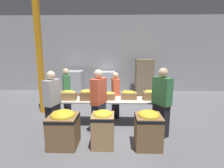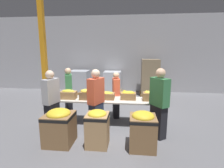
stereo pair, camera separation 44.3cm
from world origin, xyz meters
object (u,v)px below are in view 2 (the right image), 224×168
object	(u,v)px
banana_box_2	(106,95)
volunteer_1	(52,102)
banana_box_1	(86,94)
support_pillar	(44,56)
volunteer_2	(116,95)
donation_bin_0	(59,125)
banana_box_4	(150,96)
pallet_stack_1	(150,78)
donation_bin_1	(97,127)
volunteer_0	(69,92)
volunteer_4	(96,102)
sorting_table	(108,101)
banana_box_0	(68,94)
donation_bin_2	(143,129)
banana_box_3	(128,95)
volunteer_3	(159,104)
pallet_stack_2	(80,82)
pallet_stack_0	(112,83)

from	to	relation	value
banana_box_2	volunteer_1	size ratio (longest dim) A/B	0.29
banana_box_1	support_pillar	world-z (taller)	support_pillar
banana_box_2	volunteer_1	bearing A→B (deg)	-153.61
volunteer_2	support_pillar	bearing A→B (deg)	-110.73
donation_bin_0	banana_box_4	bearing A→B (deg)	30.29
donation_bin_0	pallet_stack_1	bearing A→B (deg)	62.35
donation_bin_1	support_pillar	xyz separation A→B (m)	(-2.33, 2.23, 1.53)
support_pillar	pallet_stack_1	world-z (taller)	support_pillar
volunteer_0	volunteer_2	size ratio (longest dim) A/B	1.07
volunteer_2	volunteer_4	bearing A→B (deg)	-32.96
sorting_table	banana_box_0	bearing A→B (deg)	-176.10
volunteer_0	volunteer_1	size ratio (longest dim) A/B	0.96
banana_box_1	donation_bin_2	distance (m)	2.05
volunteer_4	donation_bin_1	size ratio (longest dim) A/B	1.98
banana_box_0	banana_box_3	world-z (taller)	banana_box_0
banana_box_0	donation_bin_0	bearing A→B (deg)	-80.65
volunteer_2	volunteer_0	bearing A→B (deg)	-106.02
volunteer_4	donation_bin_1	bearing A→B (deg)	-140.36
volunteer_0	donation_bin_2	xyz separation A→B (m)	(2.41, -1.95, -0.34)
volunteer_3	donation_bin_1	distance (m)	1.63
banana_box_2	donation_bin_0	bearing A→B (deg)	-125.77
banana_box_3	banana_box_0	bearing A→B (deg)	-175.51
volunteer_0	banana_box_4	bearing A→B (deg)	54.84
banana_box_2	pallet_stack_1	size ratio (longest dim) A/B	0.27
donation_bin_2	support_pillar	world-z (taller)	support_pillar
banana_box_3	volunteer_3	xyz separation A→B (m)	(0.78, -0.77, -0.01)
support_pillar	pallet_stack_1	xyz separation A→B (m)	(4.01, 2.73, -1.12)
banana_box_2	volunteer_1	distance (m)	1.56
donation_bin_1	banana_box_1	bearing A→B (deg)	114.96
volunteer_1	sorting_table	bearing A→B (deg)	-47.96
banana_box_1	banana_box_3	world-z (taller)	banana_box_1
sorting_table	support_pillar	bearing A→B (deg)	158.75
banana_box_3	donation_bin_2	size ratio (longest dim) A/B	0.51
banana_box_1	volunteer_2	distance (m)	1.06
banana_box_1	donation_bin_0	bearing A→B (deg)	-106.56
volunteer_1	volunteer_2	bearing A→B (deg)	-36.50
donation_bin_0	donation_bin_1	xyz separation A→B (m)	(0.92, 0.00, 0.01)
pallet_stack_1	banana_box_3	bearing A→B (deg)	-105.49
sorting_table	volunteer_1	distance (m)	1.60
donation_bin_2	support_pillar	bearing A→B (deg)	146.53
volunteer_2	pallet_stack_2	xyz separation A→B (m)	(-2.15, 3.11, -0.17)
volunteer_1	volunteer_3	world-z (taller)	volunteer_3
support_pillar	pallet_stack_0	size ratio (longest dim) A/B	3.52
volunteer_1	volunteer_2	world-z (taller)	volunteer_1
banana_box_3	volunteer_2	distance (m)	0.65
banana_box_2	donation_bin_1	size ratio (longest dim) A/B	0.56
donation_bin_2	pallet_stack_0	xyz separation A→B (m)	(-1.24, 5.18, 0.09)
banana_box_2	banana_box_1	bearing A→B (deg)	-170.04
volunteer_4	pallet_stack_0	world-z (taller)	volunteer_4
volunteer_4	pallet_stack_1	bearing A→B (deg)	2.96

